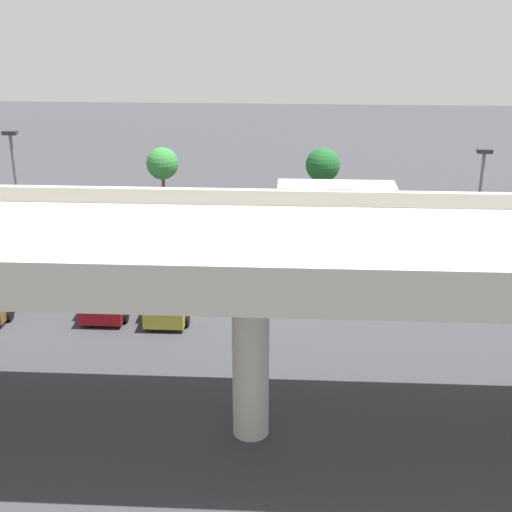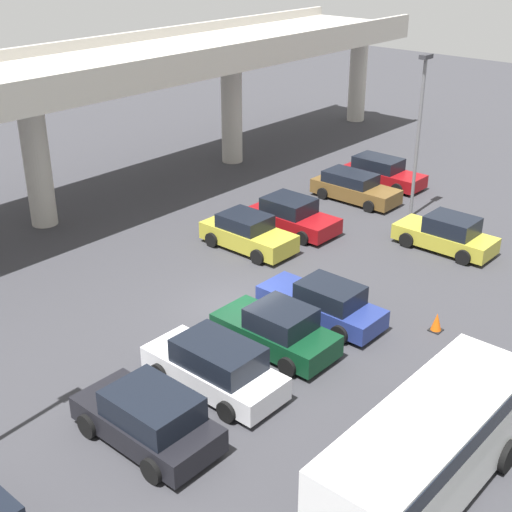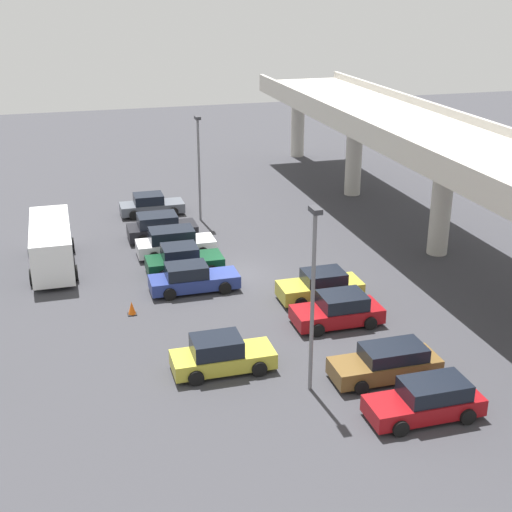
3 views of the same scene
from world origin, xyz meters
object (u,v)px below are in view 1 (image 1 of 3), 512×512
at_px(parked_car_4, 242,252).
at_px(parked_car_7, 90,246).
at_px(parked_car_0, 498,256).
at_px(parked_car_1, 400,251).
at_px(parked_car_2, 344,253).
at_px(lamp_post_near_aisle, 18,195).
at_px(shuttle_bus, 336,200).
at_px(traffic_cone, 212,236).
at_px(tree_front_left, 323,165).
at_px(tree_front_right, 162,164).
at_px(parked_car_5, 171,298).
at_px(parked_car_8, 0,294).
at_px(lamp_post_mid_lot, 478,209).
at_px(parked_car_3, 290,252).
at_px(parked_car_6, 110,296).

xyz_separation_m(parked_car_4, parked_car_7, (8.56, -0.41, 0.03)).
bearing_deg(parked_car_0, parked_car_1, -91.22).
height_order(parked_car_2, lamp_post_near_aisle, lamp_post_near_aisle).
xyz_separation_m(parked_car_2, shuttle_bus, (0.13, -7.15, 0.79)).
height_order(parked_car_0, traffic_cone, parked_car_0).
bearing_deg(tree_front_left, parked_car_4, 69.09).
distance_m(lamp_post_near_aisle, tree_front_right, 16.19).
relative_size(parked_car_1, parked_car_4, 0.92).
distance_m(parked_car_5, parked_car_8, 8.15).
relative_size(parked_car_0, parked_car_7, 1.01).
height_order(parked_car_0, parked_car_1, parked_car_1).
xyz_separation_m(parked_car_1, parked_car_8, (19.63, 6.54, -0.09)).
xyz_separation_m(parked_car_0, lamp_post_near_aisle, (24.84, 3.02, 3.90)).
distance_m(parked_car_0, parked_car_2, 8.28).
xyz_separation_m(lamp_post_mid_lot, traffic_cone, (13.71, -6.33, -3.95)).
relative_size(parked_car_0, parked_car_3, 1.03).
bearing_deg(parked_car_8, parked_car_0, -75.51).
xyz_separation_m(parked_car_8, lamp_post_mid_lot, (-22.70, -3.31, 3.58)).
distance_m(parked_car_0, parked_car_6, 20.64).
height_order(parked_car_1, parked_car_3, parked_car_1).
bearing_deg(traffic_cone, parked_car_4, 120.57).
bearing_deg(lamp_post_near_aisle, traffic_cone, -145.12).
relative_size(lamp_post_near_aisle, tree_front_right, 2.18).
bearing_deg(shuttle_bus, parked_car_7, 25.69).
bearing_deg(parked_car_8, parked_car_4, -60.82).
distance_m(parked_car_5, tree_front_left, 20.27).
height_order(parked_car_0, parked_car_3, parked_car_3).
xyz_separation_m(parked_car_7, parked_car_8, (2.47, 6.57, -0.03)).
xyz_separation_m(parked_car_4, shuttle_bus, (-5.44, -7.15, 0.87)).
distance_m(parked_car_3, traffic_cone, 5.85).
xyz_separation_m(parked_car_4, tree_front_left, (-4.75, -12.43, 1.84)).
distance_m(parked_car_6, parked_car_8, 5.24).
distance_m(parked_car_1, parked_car_8, 20.69).
distance_m(shuttle_bus, tree_front_right, 13.25).
xyz_separation_m(parked_car_3, parked_car_4, (2.62, -0.01, -0.04)).
relative_size(parked_car_6, parked_car_7, 0.98).
xyz_separation_m(parked_car_7, shuttle_bus, (-14.01, -6.74, 0.85)).
distance_m(parked_car_1, parked_car_4, 8.60).
bearing_deg(tree_front_right, lamp_post_mid_lot, 139.60).
relative_size(tree_front_right, traffic_cone, 5.12).
distance_m(parked_car_0, traffic_cone, 16.22).
relative_size(parked_car_0, parked_car_5, 1.02).
height_order(parked_car_4, parked_car_5, parked_car_5).
height_order(parked_car_7, lamp_post_near_aisle, lamp_post_near_aisle).
bearing_deg(lamp_post_mid_lot, shuttle_bus, -58.14).
height_order(parked_car_3, tree_front_left, tree_front_left).
relative_size(parked_car_4, tree_front_right, 1.33).
bearing_deg(parked_car_4, lamp_post_near_aisle, -75.92).
xyz_separation_m(parked_car_3, parked_car_8, (13.66, 6.16, -0.05)).
relative_size(parked_car_5, lamp_post_near_aisle, 0.56).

